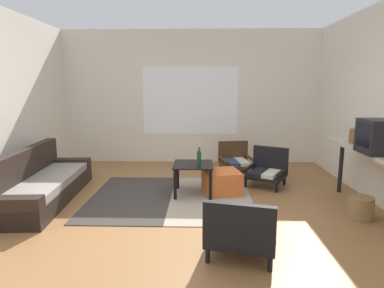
% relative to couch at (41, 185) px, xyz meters
% --- Properties ---
extents(ground_plane, '(7.80, 7.80, 0.00)m').
position_rel_couch_xyz_m(ground_plane, '(2.01, -0.60, -0.23)').
color(ground_plane, olive).
extents(far_wall_with_window, '(5.60, 0.13, 2.70)m').
position_rel_couch_xyz_m(far_wall_with_window, '(2.01, 2.46, 1.12)').
color(far_wall_with_window, silver).
rests_on(far_wall_with_window, ground).
extents(area_rug, '(2.30, 1.98, 0.01)m').
position_rel_couch_xyz_m(area_rug, '(1.81, 0.15, -0.22)').
color(area_rug, '#38332D').
rests_on(area_rug, ground).
extents(couch, '(0.84, 2.13, 0.72)m').
position_rel_couch_xyz_m(couch, '(0.00, 0.00, 0.00)').
color(couch, black).
rests_on(couch, ground).
extents(coffee_table, '(0.57, 0.57, 0.46)m').
position_rel_couch_xyz_m(coffee_table, '(2.12, 0.31, 0.14)').
color(coffee_table, black).
rests_on(coffee_table, ground).
extents(armchair_by_window, '(0.66, 0.68, 0.54)m').
position_rel_couch_xyz_m(armchair_by_window, '(2.88, 1.65, 0.01)').
color(armchair_by_window, '#472D19').
rests_on(armchair_by_window, ground).
extents(armchair_striped_foreground, '(0.75, 0.71, 0.59)m').
position_rel_couch_xyz_m(armchair_striped_foreground, '(2.61, -1.48, 0.03)').
color(armchair_striped_foreground, black).
rests_on(armchair_striped_foreground, ground).
extents(armchair_corner, '(0.76, 0.74, 0.60)m').
position_rel_couch_xyz_m(armchair_corner, '(3.31, 0.81, 0.04)').
color(armchair_corner, black).
rests_on(armchair_corner, ground).
extents(ottoman_orange, '(0.61, 0.61, 0.34)m').
position_rel_couch_xyz_m(ottoman_orange, '(2.54, 0.37, -0.05)').
color(ottoman_orange, '#D1662D').
rests_on(ottoman_orange, ground).
extents(console_shelf, '(0.47, 1.82, 0.83)m').
position_rel_couch_xyz_m(console_shelf, '(4.33, -0.37, 0.53)').
color(console_shelf, '#B2AD9E').
rests_on(console_shelf, ground).
extents(clay_vase, '(0.23, 0.23, 0.27)m').
position_rel_couch_xyz_m(clay_vase, '(4.33, 0.03, 0.71)').
color(clay_vase, brown).
rests_on(clay_vase, console_shelf).
extents(glass_bottle, '(0.06, 0.06, 0.25)m').
position_rel_couch_xyz_m(glass_bottle, '(2.21, 0.29, 0.34)').
color(glass_bottle, '#194723').
rests_on(glass_bottle, coffee_table).
extents(wicker_basket, '(0.29, 0.29, 0.27)m').
position_rel_couch_xyz_m(wicker_basket, '(4.17, -0.52, -0.09)').
color(wicker_basket, olive).
rests_on(wicker_basket, ground).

